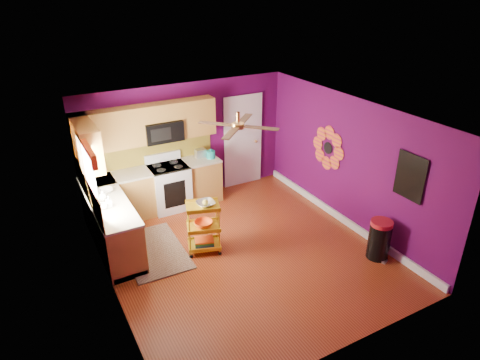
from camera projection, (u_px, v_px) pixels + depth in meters
ground at (244, 252)px, 7.54m from camera, size 5.00×5.00×0.00m
room_envelope at (245, 167)px, 6.85m from camera, size 4.54×5.04×2.52m
lower_cabinets at (137, 205)px, 8.21m from camera, size 2.81×2.31×0.94m
electric_range at (169, 187)px, 8.81m from camera, size 0.76×0.66×1.13m
upper_cabinetry at (129, 131)px, 7.94m from camera, size 2.80×2.30×1.26m
left_window at (87, 165)px, 6.66m from camera, size 0.08×1.35×1.08m
panel_door at (243, 142)px, 9.64m from camera, size 0.95×0.11×2.15m
right_wall_art at (362, 160)px, 7.62m from camera, size 0.04×2.74×1.04m
ceiling_fan at (238, 125)px, 6.71m from camera, size 1.01×1.01×0.26m
shag_rug at (154, 251)px, 7.56m from camera, size 1.03×1.64×0.02m
rolling_cart at (204, 225)px, 7.36m from camera, size 0.66×0.57×1.02m
trash_can at (379, 239)px, 7.27m from camera, size 0.49×0.49×0.71m
teal_kettle at (211, 154)px, 8.97m from camera, size 0.18×0.18×0.21m
toaster at (200, 153)px, 9.01m from camera, size 0.22×0.15×0.18m
soap_bottle_a at (109, 202)px, 7.06m from camera, size 0.09×0.09×0.19m
soap_bottle_b at (103, 196)px, 7.26m from camera, size 0.14×0.14×0.18m
counter_dish at (106, 191)px, 7.57m from camera, size 0.24×0.24×0.06m
counter_cup at (104, 206)px, 7.02m from camera, size 0.13×0.13×0.10m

